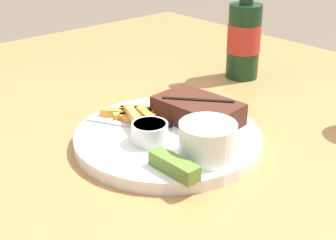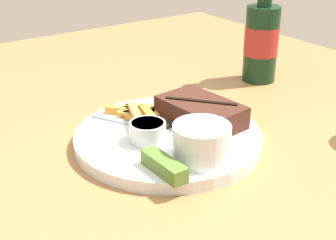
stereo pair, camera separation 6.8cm
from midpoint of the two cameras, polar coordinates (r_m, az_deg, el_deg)
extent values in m
cube|color=#A87542|center=(0.70, -2.76, -4.35)|extent=(1.37, 1.21, 0.04)
cylinder|color=#A87542|center=(1.60, -1.34, -1.15)|extent=(0.06, 0.06, 0.69)
cylinder|color=white|center=(0.69, -2.81, -2.40)|extent=(0.27, 0.27, 0.01)
cylinder|color=white|center=(0.69, -2.82, -1.73)|extent=(0.27, 0.27, 0.00)
cube|color=#472319|center=(0.71, 0.78, 1.16)|extent=(0.14, 0.09, 0.03)
cube|color=black|center=(0.71, 0.79, 2.50)|extent=(0.09, 0.07, 0.00)
cube|color=gold|center=(0.75, -5.47, 1.17)|extent=(0.06, 0.04, 0.01)
cube|color=orange|center=(0.73, -6.95, 0.50)|extent=(0.03, 0.05, 0.01)
cube|color=gold|center=(0.74, -7.80, 0.78)|extent=(0.07, 0.06, 0.01)
cube|color=gold|center=(0.70, -5.34, 0.37)|extent=(0.06, 0.03, 0.01)
cube|color=gold|center=(0.73, -6.52, 0.67)|extent=(0.07, 0.03, 0.01)
cube|color=gold|center=(0.73, -6.39, 0.67)|extent=(0.04, 0.08, 0.01)
cube|color=gold|center=(0.72, -6.70, 0.32)|extent=(0.08, 0.02, 0.01)
cube|color=gold|center=(0.73, -5.72, 0.64)|extent=(0.04, 0.07, 0.01)
cube|color=gold|center=(0.70, -6.83, 0.27)|extent=(0.08, 0.04, 0.01)
cylinder|color=white|center=(0.61, 1.68, -2.61)|extent=(0.08, 0.08, 0.05)
cylinder|color=beige|center=(0.60, 1.70, -1.05)|extent=(0.07, 0.07, 0.01)
cylinder|color=silver|center=(0.65, -5.20, -1.63)|extent=(0.05, 0.05, 0.03)
cylinder|color=#C67A4C|center=(0.65, -5.24, -0.74)|extent=(0.05, 0.05, 0.01)
cube|color=#567A2D|center=(0.58, -2.62, -5.67)|extent=(0.07, 0.02, 0.02)
cube|color=#B7B7BC|center=(0.72, -8.93, -0.43)|extent=(0.09, 0.06, 0.00)
cube|color=#B7B7BC|center=(0.69, -4.09, -1.42)|extent=(0.03, 0.02, 0.00)
cube|color=#B7B7BC|center=(0.69, -3.94, -1.26)|extent=(0.03, 0.02, 0.00)
cube|color=#B7B7BC|center=(0.69, -3.79, -1.11)|extent=(0.03, 0.02, 0.00)
cube|color=#B7B7BC|center=(0.75, -0.61, 0.97)|extent=(0.06, 0.11, 0.00)
cube|color=black|center=(0.68, -3.92, -1.35)|extent=(0.03, 0.06, 0.01)
cylinder|color=#143319|center=(0.94, 7.17, 9.43)|extent=(0.07, 0.07, 0.15)
cylinder|color=#B22D23|center=(0.94, 7.20, 9.86)|extent=(0.07, 0.07, 0.06)
camera|label=1|loc=(0.03, -92.86, -1.34)|focal=50.00mm
camera|label=2|loc=(0.03, 87.14, 1.34)|focal=50.00mm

